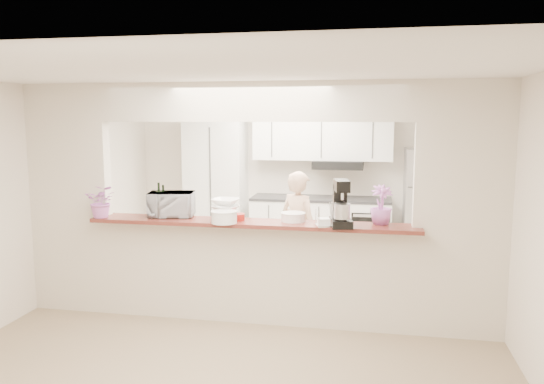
% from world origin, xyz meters
% --- Properties ---
extents(floor, '(6.00, 6.00, 0.00)m').
position_xyz_m(floor, '(0.00, 0.00, 0.00)').
color(floor, tan).
rests_on(floor, ground).
extents(tile_overlay, '(5.00, 2.90, 0.01)m').
position_xyz_m(tile_overlay, '(0.00, 1.55, 0.01)').
color(tile_overlay, beige).
rests_on(tile_overlay, floor).
extents(partition, '(5.00, 0.15, 2.50)m').
position_xyz_m(partition, '(0.00, 0.00, 1.48)').
color(partition, beige).
rests_on(partition, floor).
extents(bar_counter, '(3.40, 0.38, 1.09)m').
position_xyz_m(bar_counter, '(0.00, -0.00, 0.58)').
color(bar_counter, beige).
rests_on(bar_counter, floor).
extents(kitchen_cabinets, '(3.15, 0.62, 2.25)m').
position_xyz_m(kitchen_cabinets, '(-0.19, 2.72, 0.97)').
color(kitchen_cabinets, white).
rests_on(kitchen_cabinets, floor).
extents(refrigerator, '(0.75, 0.70, 1.70)m').
position_xyz_m(refrigerator, '(2.05, 2.65, 0.85)').
color(refrigerator, '#A4A4A9').
rests_on(refrigerator, floor).
extents(flower_left, '(0.37, 0.34, 0.35)m').
position_xyz_m(flower_left, '(-1.60, -0.15, 1.27)').
color(flower_left, pink).
rests_on(flower_left, bar_counter).
extents(wine_bottle_a, '(0.07, 0.07, 0.36)m').
position_xyz_m(wine_bottle_a, '(-1.05, 0.07, 1.23)').
color(wine_bottle_a, black).
rests_on(wine_bottle_a, bar_counter).
extents(wine_bottle_b, '(0.07, 0.07, 0.34)m').
position_xyz_m(wine_bottle_b, '(-1.00, 0.07, 1.22)').
color(wine_bottle_b, black).
rests_on(wine_bottle_b, bar_counter).
extents(toaster_oven, '(0.53, 0.41, 0.26)m').
position_xyz_m(toaster_oven, '(-0.90, 0.05, 1.22)').
color(toaster_oven, '#B6B6BB').
rests_on(toaster_oven, bar_counter).
extents(serving_bowls, '(0.31, 0.31, 0.21)m').
position_xyz_m(serving_bowls, '(-0.30, 0.05, 1.19)').
color(serving_bowls, white).
rests_on(serving_bowls, bar_counter).
extents(plate_stack_a, '(0.27, 0.27, 0.12)m').
position_xyz_m(plate_stack_a, '(-0.25, -0.19, 1.15)').
color(plate_stack_a, white).
rests_on(plate_stack_a, bar_counter).
extents(plate_stack_b, '(0.25, 0.25, 0.09)m').
position_xyz_m(plate_stack_b, '(0.42, 0.03, 1.13)').
color(plate_stack_b, white).
rests_on(plate_stack_b, bar_counter).
extents(red_bowl, '(0.15, 0.15, 0.07)m').
position_xyz_m(red_bowl, '(-0.15, -0.03, 1.12)').
color(red_bowl, maroon).
rests_on(red_bowl, bar_counter).
extents(tan_bowl, '(0.16, 0.16, 0.08)m').
position_xyz_m(tan_bowl, '(0.40, 0.08, 1.13)').
color(tan_bowl, '#C2B089').
rests_on(tan_bowl, bar_counter).
extents(utensil_caddy, '(0.29, 0.23, 0.24)m').
position_xyz_m(utensil_caddy, '(0.80, -0.15, 1.19)').
color(utensil_caddy, silver).
rests_on(utensil_caddy, bar_counter).
extents(stand_mixer, '(0.25, 0.34, 0.46)m').
position_xyz_m(stand_mixer, '(0.91, -0.13, 1.30)').
color(stand_mixer, black).
rests_on(stand_mixer, bar_counter).
extents(flower_right, '(0.27, 0.27, 0.39)m').
position_xyz_m(flower_right, '(1.30, 0.05, 1.28)').
color(flower_right, '#D573CD').
rests_on(flower_right, bar_counter).
extents(person, '(0.64, 0.59, 1.47)m').
position_xyz_m(person, '(0.31, 1.25, 0.74)').
color(person, '#D7AB8C').
rests_on(person, floor).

